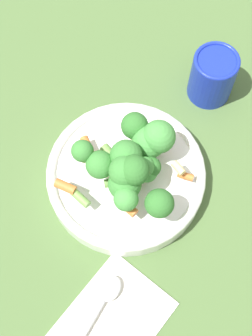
% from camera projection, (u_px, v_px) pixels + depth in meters
% --- Properties ---
extents(ground_plane, '(3.00, 3.00, 0.00)m').
position_uv_depth(ground_plane, '(126.00, 181.00, 0.68)').
color(ground_plane, '#4C6B38').
extents(bowl, '(0.22, 0.22, 0.04)m').
position_uv_depth(bowl, '(126.00, 176.00, 0.66)').
color(bowl, white).
rests_on(bowl, ground_plane).
extents(pasta_salad, '(0.15, 0.17, 0.08)m').
position_uv_depth(pasta_salad, '(134.00, 162.00, 0.60)').
color(pasta_salad, '#8CB766').
rests_on(pasta_salad, bowl).
extents(cup, '(0.07, 0.07, 0.08)m').
position_uv_depth(cup, '(213.00, 76.00, 0.70)').
color(cup, '#192DAD').
rests_on(cup, ground_plane).
extents(napkin, '(0.19, 0.15, 0.01)m').
position_uv_depth(napkin, '(106.00, 329.00, 0.60)').
color(napkin, white).
rests_on(napkin, ground_plane).
extents(spoon, '(0.15, 0.04, 0.01)m').
position_uv_depth(spoon, '(99.00, 309.00, 0.60)').
color(spoon, silver).
rests_on(spoon, napkin).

